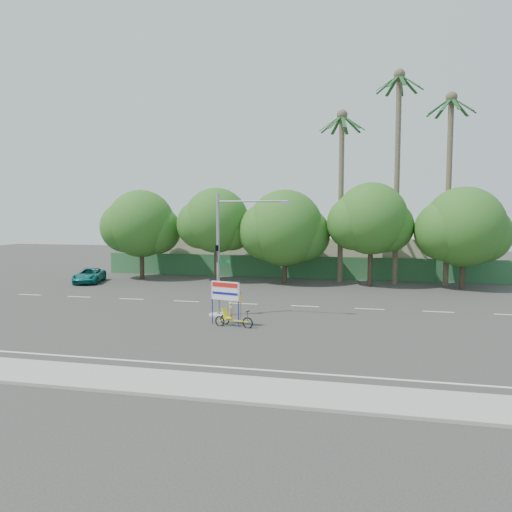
# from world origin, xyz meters

# --- Properties ---
(ground) EXTENTS (120.00, 120.00, 0.00)m
(ground) POSITION_xyz_m (0.00, 0.00, 0.00)
(ground) COLOR #33302D
(ground) RESTS_ON ground
(sidewalk_near) EXTENTS (50.00, 2.40, 0.12)m
(sidewalk_near) POSITION_xyz_m (0.00, -7.50, 0.06)
(sidewalk_near) COLOR gray
(sidewalk_near) RESTS_ON ground
(fence) EXTENTS (38.00, 0.08, 2.00)m
(fence) POSITION_xyz_m (0.00, 21.50, 1.00)
(fence) COLOR #336B3D
(fence) RESTS_ON ground
(building_left) EXTENTS (12.00, 8.00, 4.00)m
(building_left) POSITION_xyz_m (-10.00, 26.00, 2.00)
(building_left) COLOR beige
(building_left) RESTS_ON ground
(building_right) EXTENTS (14.00, 8.00, 3.60)m
(building_right) POSITION_xyz_m (8.00, 26.00, 1.80)
(building_right) COLOR beige
(building_right) RESTS_ON ground
(tree_far_left) EXTENTS (7.14, 6.00, 7.96)m
(tree_far_left) POSITION_xyz_m (-14.05, 18.00, 4.76)
(tree_far_left) COLOR #473828
(tree_far_left) RESTS_ON ground
(tree_left) EXTENTS (6.66, 5.60, 8.07)m
(tree_left) POSITION_xyz_m (-7.05, 18.00, 5.06)
(tree_left) COLOR #473828
(tree_left) RESTS_ON ground
(tree_center) EXTENTS (7.62, 6.40, 7.85)m
(tree_center) POSITION_xyz_m (-1.05, 18.00, 4.47)
(tree_center) COLOR #473828
(tree_center) RESTS_ON ground
(tree_right) EXTENTS (6.90, 5.80, 8.36)m
(tree_right) POSITION_xyz_m (5.95, 18.00, 5.24)
(tree_right) COLOR #473828
(tree_right) RESTS_ON ground
(tree_far_right) EXTENTS (7.38, 6.20, 7.94)m
(tree_far_right) POSITION_xyz_m (12.95, 18.00, 4.64)
(tree_far_right) COLOR #473828
(tree_far_right) RESTS_ON ground
(palm_tall) EXTENTS (3.73, 3.79, 17.45)m
(palm_tall) POSITION_xyz_m (8.00, 19.50, 10.46)
(palm_tall) COLOR #70604C
(palm_tall) RESTS_ON ground
(palm_mid) EXTENTS (3.73, 3.79, 15.45)m
(palm_mid) POSITION_xyz_m (12.00, 19.50, 9.40)
(palm_mid) COLOR #70604C
(palm_mid) RESTS_ON ground
(palm_short) EXTENTS (3.73, 3.79, 14.45)m
(palm_short) POSITION_xyz_m (3.50, 19.50, 8.86)
(palm_short) COLOR #70604C
(palm_short) RESTS_ON ground
(traffic_signal) EXTENTS (4.72, 1.10, 7.00)m
(traffic_signal) POSITION_xyz_m (-2.20, 3.98, 2.92)
(traffic_signal) COLOR gray
(traffic_signal) RESTS_ON ground
(trike_billboard) EXTENTS (2.43, 0.94, 2.46)m
(trike_billboard) POSITION_xyz_m (-1.18, 1.63, 0.99)
(trike_billboard) COLOR black
(trike_billboard) RESTS_ON ground
(pickup_truck) EXTENTS (3.21, 4.79, 1.22)m
(pickup_truck) POSITION_xyz_m (-17.25, 14.65, 0.61)
(pickup_truck) COLOR #0F6967
(pickup_truck) RESTS_ON ground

